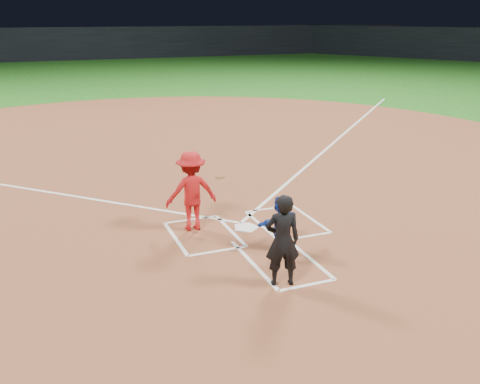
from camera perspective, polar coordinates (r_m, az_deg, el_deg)
name	(u,v)px	position (r m, az deg, el deg)	size (l,w,h in m)	color
ground	(246,228)	(11.71, 0.64, -3.90)	(120.00, 120.00, 0.00)	#1B5A16
home_plate_dirt	(175,161)	(17.12, -7.00, 3.28)	(28.00, 28.00, 0.01)	brown
stadium_wall_far	(65,44)	(58.23, -18.20, 14.79)	(80.00, 1.20, 3.20)	black
home_plate	(246,227)	(11.70, 0.64, -3.81)	(0.60, 0.60, 0.02)	white
catcher	(281,223)	(10.53, 4.35, -3.29)	(1.02, 0.32, 1.10)	#123099
umpire	(282,240)	(9.07, 4.55, -5.17)	(0.60, 0.39, 1.63)	black
chalk_markings	(181,167)	(16.45, -6.36, 2.71)	(28.35, 17.32, 0.01)	white
batter_at_plate	(191,191)	(11.41, -5.20, 0.09)	(1.40, 0.87, 1.72)	red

